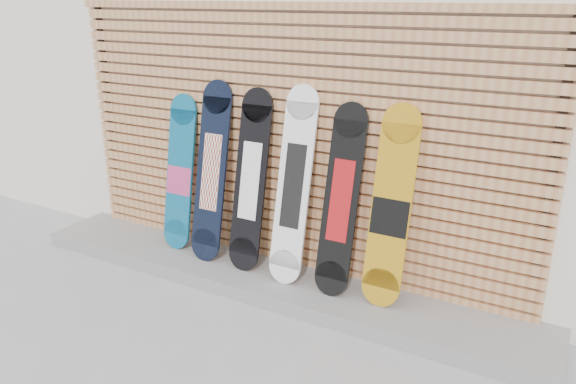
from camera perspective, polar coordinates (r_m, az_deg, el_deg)
name	(u,v)px	position (r m, az deg, el deg)	size (l,w,h in m)	color
ground	(239,329)	(4.30, -5.02, -13.73)	(80.00, 80.00, 0.00)	#9B9B9E
building	(449,46)	(6.66, 16.00, 14.04)	(12.00, 5.00, 3.60)	silver
concrete_step	(269,279)	(4.83, -1.97, -8.83)	(4.60, 0.70, 0.12)	gray
slat_wall	(285,140)	(4.64, -0.28, 5.26)	(4.26, 0.08, 2.29)	#BD7E4F
snowboard_0	(180,174)	(5.17, -10.94, 1.81)	(0.28, 0.29, 1.40)	#0D5C83
snowboard_1	(211,172)	(4.89, -7.79, 2.01)	(0.29, 0.36, 1.55)	black
snowboard_2	(250,181)	(4.68, -3.84, 1.13)	(0.29, 0.35, 1.52)	black
snowboard_3	(294,186)	(4.46, 0.58, 0.60)	(0.28, 0.37, 1.58)	white
snowboard_4	(341,201)	(4.31, 5.40, -0.89)	(0.28, 0.37, 1.47)	black
snowboard_5	(391,209)	(4.19, 10.42, -1.68)	(0.30, 0.33, 1.50)	#BD8714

